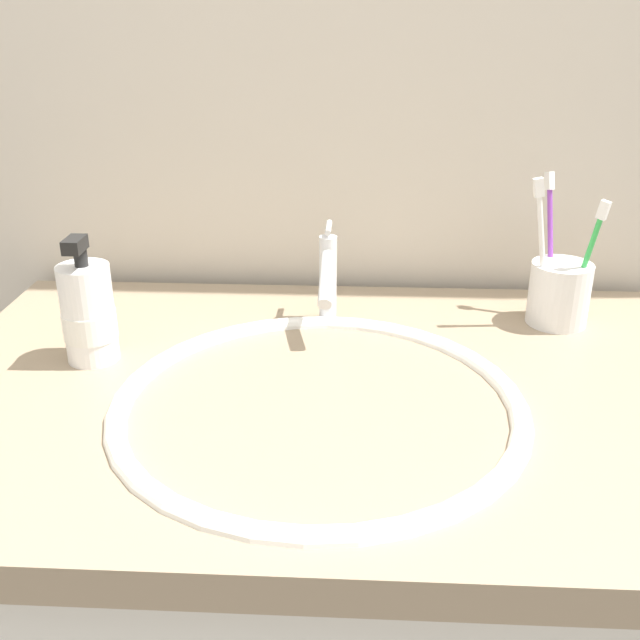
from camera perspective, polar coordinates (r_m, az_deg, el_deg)
The scene contains 8 objects.
tiled_wall_back at distance 1.11m, azimuth 1.78°, elevation 20.89°, with size 2.16×0.04×2.40m, color beige.
sink_basin at distance 0.83m, azimuth -0.11°, elevation -9.04°, with size 0.46×0.46×0.12m.
faucet at distance 0.98m, azimuth 0.58°, elevation 3.39°, with size 0.02×0.14×0.13m.
toothbrush_cup at distance 1.05m, azimuth 18.07°, elevation 1.96°, with size 0.08×0.08×0.09m, color white.
toothbrush_purple at distance 1.06m, azimuth 17.44°, elevation 6.29°, with size 0.03×0.06×0.19m.
toothbrush_green at distance 1.02m, azimuth 20.09°, elevation 4.79°, with size 0.03×0.03×0.17m.
toothbrush_white at distance 1.00m, azimuth 16.82°, elevation 5.72°, with size 0.04×0.01×0.20m.
soap_dispenser at distance 0.93m, azimuth -17.53°, elevation 0.42°, with size 0.06×0.06×0.16m.
Camera 1 is at (0.02, -0.75, 1.26)m, focal length 41.23 mm.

